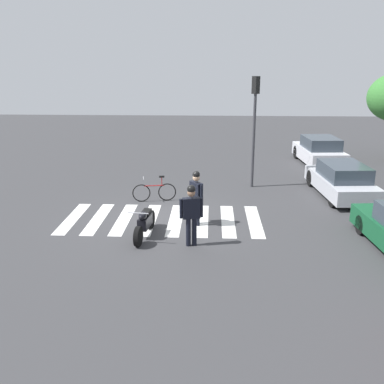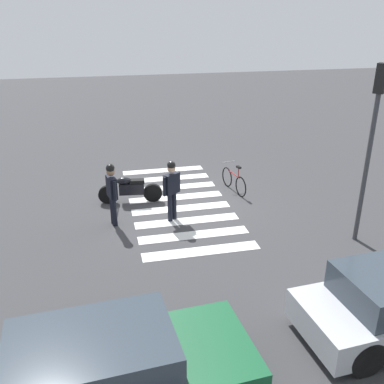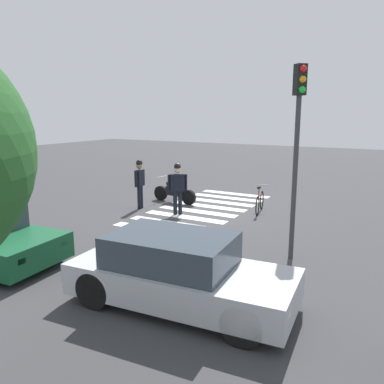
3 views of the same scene
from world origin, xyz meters
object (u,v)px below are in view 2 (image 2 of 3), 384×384
(police_motorcycle, at_px, (130,189))
(officer_by_motorcycle, at_px, (172,186))
(officer_on_foot, at_px, (112,190))
(leaning_bicycle, at_px, (234,181))
(traffic_light_pole, at_px, (373,129))
(car_green_compact, at_px, (105,371))

(police_motorcycle, distance_m, officer_by_motorcycle, 2.00)
(officer_by_motorcycle, bearing_deg, officer_on_foot, -2.68)
(police_motorcycle, bearing_deg, officer_by_motorcycle, 124.97)
(officer_on_foot, relative_size, officer_by_motorcycle, 1.01)
(police_motorcycle, relative_size, leaning_bicycle, 1.22)
(officer_on_foot, xyz_separation_m, officer_by_motorcycle, (-1.71, 0.08, -0.01))
(leaning_bicycle, xyz_separation_m, officer_by_motorcycle, (2.46, 1.71, 0.70))
(traffic_light_pole, bearing_deg, officer_on_foot, -20.19)
(officer_on_foot, distance_m, officer_by_motorcycle, 1.71)
(officer_by_motorcycle, distance_m, car_green_compact, 6.60)
(officer_on_foot, xyz_separation_m, traffic_light_pole, (-6.40, 2.35, 2.01))
(officer_on_foot, distance_m, traffic_light_pole, 7.11)
(police_motorcycle, xyz_separation_m, leaning_bicycle, (-3.55, -0.15, -0.06))
(car_green_compact, bearing_deg, traffic_light_pole, -150.19)
(leaning_bicycle, distance_m, traffic_light_pole, 5.31)
(officer_by_motorcycle, xyz_separation_m, traffic_light_pole, (-4.69, 2.27, 2.02))
(leaning_bicycle, relative_size, traffic_light_pole, 0.36)
(police_motorcycle, xyz_separation_m, officer_by_motorcycle, (-1.09, 1.56, 0.64))
(officer_by_motorcycle, bearing_deg, car_green_compact, 70.65)
(traffic_light_pole, bearing_deg, police_motorcycle, -33.54)
(police_motorcycle, height_order, leaning_bicycle, police_motorcycle)
(leaning_bicycle, relative_size, car_green_compact, 0.35)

